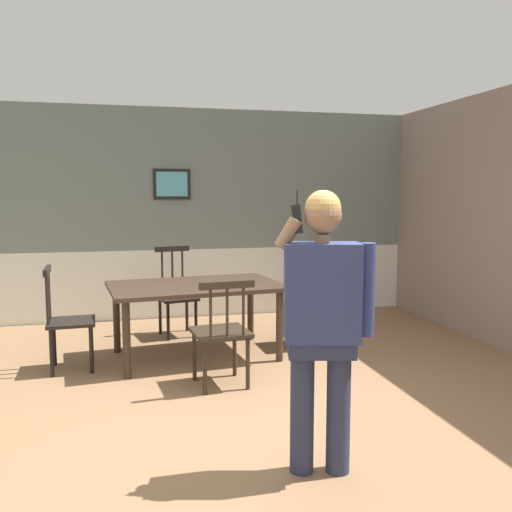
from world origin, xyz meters
TOP-DOWN VIEW (x-y plane):
  - ground_plane at (0.00, 0.00)m, footprint 8.22×8.22m
  - room_back_partition at (-0.00, 3.74)m, footprint 6.13×0.17m
  - dining_table at (-0.16, 1.86)m, footprint 1.78×1.24m
  - chair_near_window at (-1.37, 1.72)m, footprint 0.45×0.45m
  - chair_by_doorway at (-0.05, 0.95)m, footprint 0.51×0.51m
  - chair_at_table_head at (1.06, 2.00)m, footprint 0.47×0.47m
  - chair_opposite_corner at (-0.27, 2.77)m, footprint 0.49×0.49m
  - person_figure at (0.27, -0.61)m, footprint 0.58×0.33m

SIDE VIEW (x-z plane):
  - ground_plane at x=0.00m, z-range 0.00..0.00m
  - chair_at_table_head at x=1.06m, z-range -0.01..0.91m
  - chair_near_window at x=-1.37m, z-range -0.01..0.96m
  - chair_opposite_corner at x=-0.27m, z-range -0.04..0.99m
  - chair_by_doorway at x=-0.05m, z-range 0.01..0.94m
  - dining_table at x=-0.16m, z-range 0.29..1.03m
  - person_figure at x=0.27m, z-range 0.13..1.78m
  - room_back_partition at x=0.00m, z-range -0.05..2.68m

